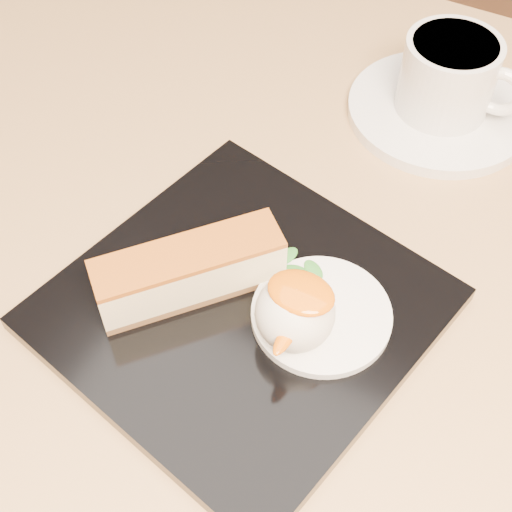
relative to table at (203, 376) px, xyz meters
The scene contains 9 objects.
table is the anchor object (origin of this frame).
dessert_plate 0.17m from the table, 17.11° to the right, with size 0.22×0.22×0.01m, color black.
cheesecake 0.19m from the table, 54.07° to the right, with size 0.10×0.11×0.04m.
cream_smear 0.20m from the table, ahead, with size 0.09×0.09×0.01m, color white.
ice_cream_scoop 0.21m from the table, 12.75° to the right, with size 0.05×0.05×0.05m, color white.
mango_sauce 0.23m from the table, 11.28° to the right, with size 0.04×0.03×0.01m, color orange.
mint_sprig 0.19m from the table, 19.57° to the left, with size 0.04×0.03×0.00m.
saucer 0.30m from the table, 67.14° to the left, with size 0.15×0.15×0.01m, color white.
coffee_cup 0.32m from the table, 66.75° to the left, with size 0.10×0.08×0.06m.
Camera 1 is at (0.18, -0.24, 1.12)m, focal length 50.00 mm.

